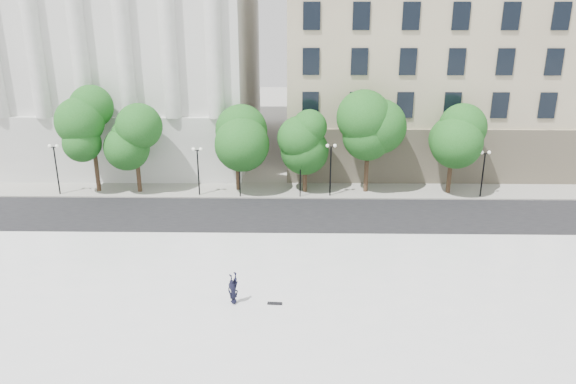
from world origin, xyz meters
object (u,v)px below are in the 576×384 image
skateboard (275,303)px  person_lying (234,299)px  traffic_light_west (239,155)px  traffic_light_east (300,156)px

skateboard → person_lying: bearing=-177.5°
person_lying → skateboard: person_lying is taller
traffic_light_west → skateboard: traffic_light_west is taller
traffic_light_east → skateboard: 17.97m
traffic_light_east → person_lying: size_ratio=2.35×
traffic_light_west → skateboard: bearing=-78.6°
person_lying → skateboard: size_ratio=2.26×
traffic_light_west → skateboard: 18.27m
traffic_light_west → traffic_light_east: 4.98m
person_lying → traffic_light_west: bearing=49.7°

